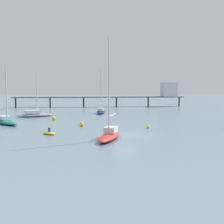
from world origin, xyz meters
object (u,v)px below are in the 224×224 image
Objects in this scene: dinghy_yellow at (49,133)px; mooring_buoy_inner at (54,118)px; pier at (146,92)px; mooring_buoy_near at (148,127)px; sailboat_navy at (101,111)px; sailboat_teal at (6,121)px; sailboat_red at (110,133)px; sailboat_gray at (35,114)px; mooring_buoy_far at (82,124)px.

dinghy_yellow is 3.05× the size of mooring_buoy_inner.
mooring_buoy_near is (-11.12, -52.85, -4.56)m from pier.
sailboat_teal is at bearing -133.04° from sailboat_navy.
mooring_buoy_inner is (-0.92, 18.18, 0.17)m from dinghy_yellow.
sailboat_teal reaches higher than mooring_buoy_near.
sailboat_red is at bearing -30.83° from dinghy_yellow.
sailboat_red is at bearing -65.47° from sailboat_gray.
sailboat_navy is at bearing -124.52° from pier.
sailboat_gray is (-13.91, 30.47, -0.12)m from sailboat_red.
sailboat_teal is (-35.49, -44.50, -4.21)m from pier.
dinghy_yellow is (9.01, -12.83, -0.42)m from sailboat_teal.
mooring_buoy_far is at bearing -18.53° from sailboat_teal.
sailboat_teal reaches higher than mooring_buoy_inner.
mooring_buoy_inner is at bearing 33.50° from sailboat_teal.
sailboat_gray reaches higher than pier.
sailboat_navy is 14.30× the size of mooring_buoy_far.
mooring_buoy_inner is (4.80, -7.40, -0.26)m from sailboat_gray.
dinghy_yellow reaches higher than mooring_buoy_near.
sailboat_red is 9.55m from dinghy_yellow.
sailboat_red is at bearing -68.47° from mooring_buoy_inner.
sailboat_gray is 4.25× the size of dinghy_yellow.
mooring_buoy_near is at bearing -19.42° from mooring_buoy_far.
mooring_buoy_inner is at bearing -125.00° from pier.
sailboat_red is 1.23× the size of sailboat_teal.
sailboat_teal is 13.46× the size of mooring_buoy_inner.
sailboat_teal is 25.77m from mooring_buoy_near.
mooring_buoy_far is at bearing -114.01° from pier.
sailboat_navy is 1.06× the size of sailboat_teal.
sailboat_gray is 0.96× the size of sailboat_teal.
sailboat_navy is 4.68× the size of dinghy_yellow.
sailboat_gray is 18.02× the size of mooring_buoy_near.
sailboat_gray is at bearing 114.53° from sailboat_red.
pier is 30.17m from sailboat_navy.
sailboat_teal is at bearing 161.47° from mooring_buoy_far.
mooring_buoy_near is at bearing 52.48° from sailboat_red.
sailboat_gray is at bearing 75.54° from sailboat_teal.
sailboat_teal is (-18.56, -19.87, -0.04)m from sailboat_navy.
sailboat_gray is 12.98× the size of mooring_buoy_far.
sailboat_red reaches higher than sailboat_teal.
sailboat_red is at bearing -127.52° from mooring_buoy_near.
sailboat_gray is at bearing 123.00° from mooring_buoy_inner.
sailboat_teal is at bearing 134.15° from sailboat_red.
sailboat_navy is at bearing 101.65° from mooring_buoy_near.
pier is 23.73× the size of dinghy_yellow.
pier is 4.37× the size of sailboat_red.
sailboat_navy is 24.94m from mooring_buoy_far.
sailboat_red is at bearing -74.86° from mooring_buoy_far.
mooring_buoy_near is 11.39m from mooring_buoy_far.
pier is 72.40× the size of mooring_buoy_inner.
sailboat_teal reaches higher than pier.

